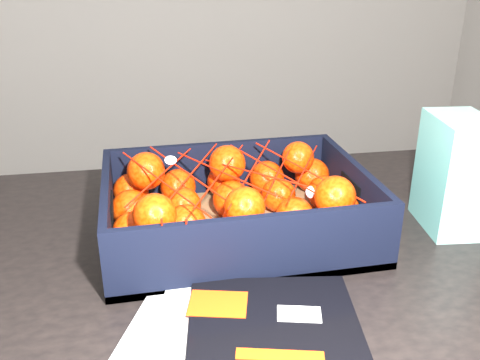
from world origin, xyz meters
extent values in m
cube|color=black|center=(0.24, 0.05, 0.73)|extent=(1.23, 0.84, 0.04)
cylinder|color=black|center=(0.79, 0.40, 0.35)|extent=(0.06, 0.06, 0.71)
cube|color=silver|center=(0.22, -0.19, 0.76)|extent=(0.27, 0.32, 0.01)
cube|color=black|center=(0.27, -0.19, 0.77)|extent=(0.26, 0.31, 0.01)
cube|color=#F43E0C|center=(0.22, -0.09, 0.77)|extent=(0.09, 0.07, 0.00)
cube|color=white|center=(0.31, -0.14, 0.77)|extent=(0.06, 0.05, 0.00)
cube|color=#F43E0C|center=(0.27, -0.20, 0.77)|extent=(0.10, 0.04, 0.00)
cube|color=brown|center=(0.28, 0.12, 0.76)|extent=(0.42, 0.32, 0.01)
cube|color=black|center=(0.28, 0.27, 0.80)|extent=(0.42, 0.01, 0.11)
cube|color=black|center=(0.28, -0.04, 0.80)|extent=(0.42, 0.01, 0.11)
cube|color=black|center=(0.08, 0.12, 0.80)|extent=(0.01, 0.29, 0.11)
cube|color=black|center=(0.49, 0.12, 0.80)|extent=(0.01, 0.29, 0.11)
sphere|color=#FF3305|center=(0.11, 0.00, 0.79)|extent=(0.07, 0.07, 0.07)
sphere|color=#FF3305|center=(0.11, 0.08, 0.79)|extent=(0.06, 0.06, 0.06)
sphere|color=#FF3305|center=(0.11, 0.16, 0.79)|extent=(0.07, 0.07, 0.07)
sphere|color=#FF3305|center=(0.11, 0.23, 0.79)|extent=(0.06, 0.06, 0.06)
sphere|color=#FF3305|center=(0.20, 0.00, 0.79)|extent=(0.07, 0.07, 0.07)
sphere|color=#FF3305|center=(0.20, 0.08, 0.79)|extent=(0.06, 0.06, 0.06)
sphere|color=#FF3305|center=(0.20, 0.15, 0.79)|extent=(0.06, 0.06, 0.06)
sphere|color=#FF3305|center=(0.20, 0.23, 0.79)|extent=(0.06, 0.06, 0.06)
sphere|color=#FF3305|center=(0.28, 0.00, 0.79)|extent=(0.06, 0.06, 0.06)
sphere|color=#FF3305|center=(0.29, 0.08, 0.79)|extent=(0.06, 0.06, 0.06)
sphere|color=#FF3305|center=(0.28, 0.16, 0.79)|extent=(0.07, 0.07, 0.07)
sphere|color=#FF3305|center=(0.28, 0.24, 0.79)|extent=(0.06, 0.06, 0.06)
sphere|color=#FF3305|center=(0.36, 0.00, 0.79)|extent=(0.06, 0.06, 0.06)
sphere|color=#FF3305|center=(0.37, 0.08, 0.79)|extent=(0.06, 0.06, 0.06)
sphere|color=#FF3305|center=(0.37, 0.16, 0.79)|extent=(0.06, 0.06, 0.06)
sphere|color=#FF3305|center=(0.37, 0.24, 0.79)|extent=(0.07, 0.07, 0.07)
sphere|color=#FF3305|center=(0.45, 0.00, 0.79)|extent=(0.06, 0.06, 0.06)
sphere|color=#FF3305|center=(0.45, 0.08, 0.79)|extent=(0.06, 0.06, 0.06)
sphere|color=#FF3305|center=(0.45, 0.15, 0.79)|extent=(0.06, 0.06, 0.06)
sphere|color=#FF3305|center=(0.45, 0.23, 0.79)|extent=(0.07, 0.07, 0.07)
sphere|color=#FF3305|center=(0.15, 0.03, 0.84)|extent=(0.06, 0.06, 0.06)
sphere|color=#FF3305|center=(0.14, 0.20, 0.84)|extent=(0.07, 0.07, 0.07)
sphere|color=#FF3305|center=(0.28, 0.03, 0.84)|extent=(0.06, 0.06, 0.06)
sphere|color=#FF3305|center=(0.29, 0.20, 0.84)|extent=(0.07, 0.07, 0.07)
sphere|color=#FF3305|center=(0.42, 0.04, 0.84)|extent=(0.06, 0.06, 0.06)
sphere|color=#FF3305|center=(0.42, 0.21, 0.84)|extent=(0.06, 0.06, 0.06)
cylinder|color=red|center=(0.17, 0.11, 0.86)|extent=(0.12, 0.22, 0.03)
cylinder|color=red|center=(0.21, 0.13, 0.86)|extent=(0.12, 0.22, 0.03)
cylinder|color=red|center=(0.26, 0.11, 0.86)|extent=(0.12, 0.22, 0.01)
cylinder|color=red|center=(0.31, 0.11, 0.86)|extent=(0.12, 0.22, 0.04)
cylinder|color=red|center=(0.35, 0.12, 0.85)|extent=(0.12, 0.22, 0.03)
cylinder|color=red|center=(0.40, 0.12, 0.85)|extent=(0.12, 0.22, 0.03)
cylinder|color=red|center=(0.17, 0.13, 0.86)|extent=(0.12, 0.22, 0.00)
cylinder|color=red|center=(0.21, 0.13, 0.86)|extent=(0.12, 0.22, 0.02)
cylinder|color=red|center=(0.26, 0.12, 0.86)|extent=(0.12, 0.22, 0.01)
cylinder|color=red|center=(0.31, 0.11, 0.86)|extent=(0.12, 0.22, 0.02)
cylinder|color=red|center=(0.35, 0.12, 0.85)|extent=(0.12, 0.22, 0.02)
cylinder|color=red|center=(0.40, 0.12, 0.86)|extent=(0.12, 0.22, 0.01)
cylinder|color=red|center=(0.15, -0.02, 0.83)|extent=(0.00, 0.03, 0.09)
cylinder|color=red|center=(0.18, -0.02, 0.83)|extent=(0.01, 0.04, 0.08)
cube|color=white|center=(0.64, 0.07, 0.85)|extent=(0.10, 0.14, 0.19)
camera|label=1|loc=(0.13, -0.66, 1.19)|focal=39.86mm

